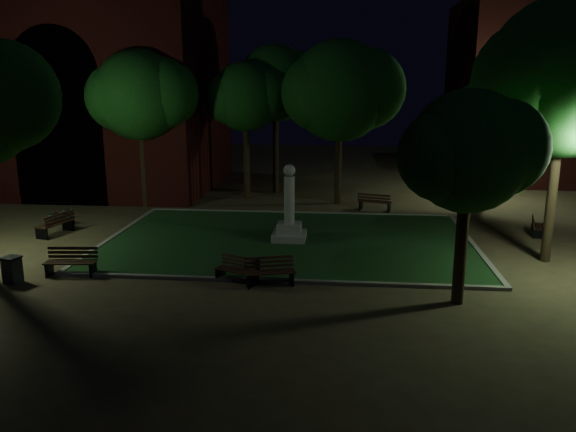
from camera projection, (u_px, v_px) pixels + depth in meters
name	position (u px, v px, depth m)	size (l,w,h in m)	color
ground	(284.00, 255.00, 21.86)	(80.00, 80.00, 0.00)	#4B3F28
lawn	(289.00, 240.00, 23.79)	(15.00, 10.00, 0.08)	#1A3E1A
lawn_kerb	(289.00, 240.00, 23.78)	(15.40, 10.40, 0.12)	slate
monument	(289.00, 219.00, 23.57)	(1.40, 1.40, 3.20)	gray
building_main	(54.00, 69.00, 34.99)	(20.00, 12.00, 15.00)	#461210
tree_north_wl	(247.00, 97.00, 31.29)	(4.73, 3.86, 7.71)	#2E2214
tree_north_er	(342.00, 91.00, 29.77)	(6.63, 5.41, 8.84)	#2E2214
tree_ne	(489.00, 119.00, 28.55)	(5.02, 4.09, 6.81)	#2E2214
tree_east	(569.00, 77.00, 19.56)	(6.96, 5.68, 9.57)	#2E2214
tree_se	(471.00, 152.00, 16.03)	(4.37, 3.57, 6.41)	#2E2214
tree_nw	(141.00, 95.00, 29.14)	(5.78, 4.72, 8.29)	#2E2214
tree_far_north	(277.00, 83.00, 32.96)	(5.50, 4.49, 8.78)	#2E2214
lamppost_nw	(92.00, 149.00, 32.48)	(1.18, 0.28, 3.97)	black
lamppost_ne	(492.00, 144.00, 31.27)	(1.18, 0.28, 4.66)	black
bench_near_left	(238.00, 271.00, 18.83)	(1.63, 1.11, 0.85)	black
bench_near_right	(269.00, 272.00, 18.56)	(1.78, 1.01, 0.92)	black
bench_west_near	(71.00, 262.00, 19.52)	(1.79, 0.76, 0.96)	black
bench_left_side	(56.00, 225.00, 24.64)	(1.09, 1.93, 1.00)	black
bench_right_side	(537.00, 227.00, 24.67)	(0.84, 1.49, 0.78)	black
bench_far_side	(375.00, 203.00, 29.28)	(1.82, 1.08, 0.95)	black
trash_bin	(12.00, 270.00, 18.75)	(0.64, 0.64, 0.90)	black
bicycle	(61.00, 217.00, 26.24)	(0.56, 1.62, 0.85)	black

